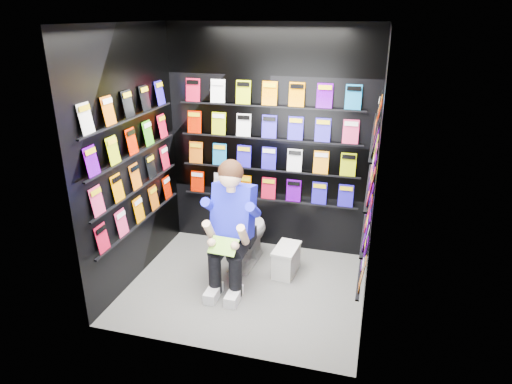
# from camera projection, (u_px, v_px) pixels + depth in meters

# --- Properties ---
(floor) EXTENTS (2.40, 2.40, 0.00)m
(floor) POSITION_uv_depth(u_px,v_px,m) (246.00, 287.00, 4.78)
(floor) COLOR slate
(floor) RESTS_ON ground
(ceiling) EXTENTS (2.40, 2.40, 0.00)m
(ceiling) POSITION_uv_depth(u_px,v_px,m) (243.00, 23.00, 3.83)
(ceiling) COLOR white
(ceiling) RESTS_ON floor
(wall_back) EXTENTS (2.40, 0.04, 2.60)m
(wall_back) POSITION_uv_depth(u_px,v_px,m) (270.00, 142.00, 5.20)
(wall_back) COLOR black
(wall_back) RESTS_ON floor
(wall_front) EXTENTS (2.40, 0.04, 2.60)m
(wall_front) POSITION_uv_depth(u_px,v_px,m) (207.00, 210.00, 3.41)
(wall_front) COLOR black
(wall_front) RESTS_ON floor
(wall_left) EXTENTS (0.04, 2.00, 2.60)m
(wall_left) POSITION_uv_depth(u_px,v_px,m) (131.00, 159.00, 4.60)
(wall_left) COLOR black
(wall_left) RESTS_ON floor
(wall_right) EXTENTS (0.04, 2.00, 2.60)m
(wall_right) POSITION_uv_depth(u_px,v_px,m) (375.00, 181.00, 4.01)
(wall_right) COLOR black
(wall_right) RESTS_ON floor
(comics_back) EXTENTS (2.10, 0.06, 1.37)m
(comics_back) POSITION_uv_depth(u_px,v_px,m) (269.00, 143.00, 5.17)
(comics_back) COLOR red
(comics_back) RESTS_ON wall_back
(comics_left) EXTENTS (0.06, 1.70, 1.37)m
(comics_left) POSITION_uv_depth(u_px,v_px,m) (134.00, 159.00, 4.59)
(comics_left) COLOR red
(comics_left) RESTS_ON wall_left
(comics_right) EXTENTS (0.06, 1.70, 1.37)m
(comics_right) POSITION_uv_depth(u_px,v_px,m) (372.00, 180.00, 4.02)
(comics_right) COLOR red
(comics_right) RESTS_ON wall_right
(toilet) EXTENTS (0.47, 0.78, 0.73)m
(toilet) POSITION_uv_depth(u_px,v_px,m) (245.00, 233.00, 5.13)
(toilet) COLOR white
(toilet) RESTS_ON floor
(longbox) EXTENTS (0.25, 0.41, 0.29)m
(longbox) POSITION_uv_depth(u_px,v_px,m) (286.00, 261.00, 4.98)
(longbox) COLOR silver
(longbox) RESTS_ON floor
(longbox_lid) EXTENTS (0.27, 0.43, 0.03)m
(longbox_lid) POSITION_uv_depth(u_px,v_px,m) (287.00, 248.00, 4.93)
(longbox_lid) COLOR silver
(longbox_lid) RESTS_ON longbox
(reader) EXTENTS (0.62, 0.86, 1.51)m
(reader) POSITION_uv_depth(u_px,v_px,m) (234.00, 211.00, 4.63)
(reader) COLOR #1E20D2
(reader) RESTS_ON toilet
(held_comic) EXTENTS (0.29, 0.18, 0.12)m
(held_comic) POSITION_uv_depth(u_px,v_px,m) (223.00, 246.00, 4.40)
(held_comic) COLOR #2C9757
(held_comic) RESTS_ON reader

